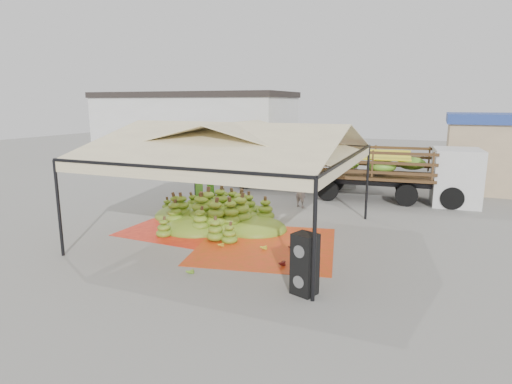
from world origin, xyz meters
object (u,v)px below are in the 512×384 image
at_px(banana_heap, 219,207).
at_px(truck_right, 401,168).
at_px(speaker_stack, 305,264).
at_px(truck_left, 297,160).
at_px(vendor, 301,191).

height_order(banana_heap, truck_right, truck_right).
relative_size(banana_heap, speaker_stack, 3.99).
xyz_separation_m(speaker_stack, truck_left, (-4.52, 13.70, 0.69)).
relative_size(banana_heap, truck_right, 0.80).
bearing_deg(speaker_stack, banana_heap, 154.83).
bearing_deg(banana_heap, truck_right, 48.74).
relative_size(speaker_stack, truck_left, 0.21).
bearing_deg(speaker_stack, truck_right, 103.23).
relative_size(speaker_stack, truck_right, 0.20).
height_order(truck_left, truck_right, truck_right).
bearing_deg(speaker_stack, truck_left, 127.51).
relative_size(banana_heap, truck_left, 0.85).
distance_m(truck_left, truck_right, 6.07).
bearing_deg(vendor, speaker_stack, 125.52).
height_order(banana_heap, speaker_stack, speaker_stack).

